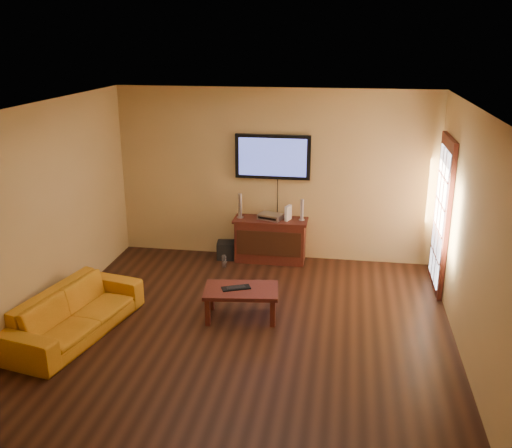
% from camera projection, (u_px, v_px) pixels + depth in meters
% --- Properties ---
extents(ground_plane, '(5.00, 5.00, 0.00)m').
position_uv_depth(ground_plane, '(246.00, 329.00, 7.03)').
color(ground_plane, black).
rests_on(ground_plane, ground).
extents(room_walls, '(5.00, 5.00, 5.00)m').
position_uv_depth(room_walls, '(254.00, 184.00, 7.08)').
color(room_walls, tan).
rests_on(room_walls, ground).
extents(french_door, '(0.07, 1.02, 2.22)m').
position_uv_depth(french_door, '(441.00, 216.00, 7.91)').
color(french_door, '#3F140E').
rests_on(french_door, ground).
extents(media_console, '(1.16, 0.44, 0.70)m').
position_uv_depth(media_console, '(270.00, 240.00, 9.04)').
color(media_console, '#3F140E').
rests_on(media_console, ground).
extents(television, '(1.17, 0.08, 0.69)m').
position_uv_depth(television, '(273.00, 157.00, 8.80)').
color(television, black).
rests_on(television, ground).
extents(coffee_table, '(0.99, 0.67, 0.40)m').
position_uv_depth(coffee_table, '(241.00, 293.00, 7.20)').
color(coffee_table, '#3F140E').
rests_on(coffee_table, ground).
extents(sofa, '(0.92, 1.97, 0.74)m').
position_uv_depth(sofa, '(74.00, 306.00, 6.81)').
color(sofa, orange).
rests_on(sofa, ground).
extents(speaker_left, '(0.11, 0.11, 0.39)m').
position_uv_depth(speaker_left, '(240.00, 207.00, 8.96)').
color(speaker_left, silver).
rests_on(speaker_left, media_console).
extents(speaker_right, '(0.09, 0.09, 0.34)m').
position_uv_depth(speaker_right, '(302.00, 211.00, 8.84)').
color(speaker_right, silver).
rests_on(speaker_right, media_console).
extents(av_receiver, '(0.42, 0.35, 0.08)m').
position_uv_depth(av_receiver, '(271.00, 216.00, 8.94)').
color(av_receiver, silver).
rests_on(av_receiver, media_console).
extents(game_console, '(0.10, 0.17, 0.23)m').
position_uv_depth(game_console, '(288.00, 213.00, 8.86)').
color(game_console, white).
rests_on(game_console, media_console).
extents(subwoofer, '(0.31, 0.31, 0.28)m').
position_uv_depth(subwoofer, '(226.00, 250.00, 9.22)').
color(subwoofer, black).
rests_on(subwoofer, ground).
extents(bottle, '(0.07, 0.07, 0.22)m').
position_uv_depth(bottle, '(224.00, 261.00, 8.86)').
color(bottle, white).
rests_on(bottle, ground).
extents(keyboard, '(0.38, 0.27, 0.02)m').
position_uv_depth(keyboard, '(236.00, 288.00, 7.19)').
color(keyboard, black).
rests_on(keyboard, coffee_table).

